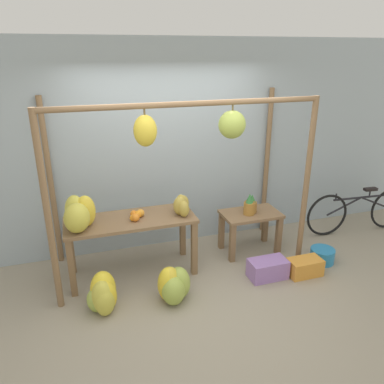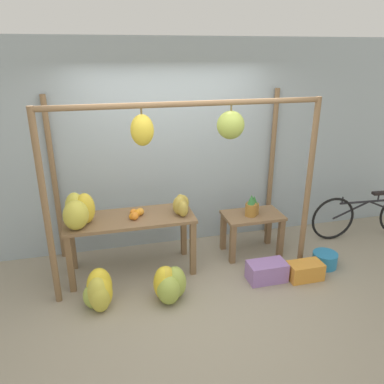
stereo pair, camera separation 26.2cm
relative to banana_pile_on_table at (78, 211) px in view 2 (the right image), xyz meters
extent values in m
plane|color=gray|center=(1.20, -0.69, -0.93)|extent=(20.00, 20.00, 0.00)
cube|color=#99A8B2|center=(1.20, 0.78, 0.47)|extent=(8.00, 0.08, 2.80)
cylinder|color=brown|center=(-0.29, -0.32, 0.15)|extent=(0.07, 0.07, 2.15)
cylinder|color=brown|center=(2.70, -0.32, 0.15)|extent=(0.07, 0.07, 2.15)
cylinder|color=brown|center=(-0.29, 0.69, 0.15)|extent=(0.07, 0.07, 2.15)
cylinder|color=brown|center=(2.70, 0.69, 0.15)|extent=(0.07, 0.07, 2.15)
cylinder|color=brown|center=(1.20, -0.32, 1.19)|extent=(2.99, 0.06, 0.06)
cylinder|color=brown|center=(0.73, -0.32, 1.14)|extent=(0.02, 0.02, 0.06)
ellipsoid|color=gold|center=(0.73, -0.32, 0.95)|extent=(0.24, 0.21, 0.32)
cylinder|color=brown|center=(1.68, -0.32, 1.13)|extent=(0.02, 0.02, 0.06)
ellipsoid|color=#9EB247|center=(1.68, -0.32, 0.95)|extent=(0.30, 0.27, 0.30)
cube|color=brown|center=(0.58, 0.09, -0.20)|extent=(1.54, 0.60, 0.04)
cube|color=brown|center=(-0.14, -0.17, -0.57)|extent=(0.07, 0.07, 0.71)
cube|color=brown|center=(1.30, -0.17, -0.57)|extent=(0.07, 0.07, 0.71)
cube|color=brown|center=(-0.14, 0.34, -0.57)|extent=(0.07, 0.07, 0.71)
cube|color=brown|center=(1.30, 0.34, -0.57)|extent=(0.07, 0.07, 0.71)
cube|color=brown|center=(2.21, 0.15, -0.37)|extent=(0.78, 0.48, 0.04)
cube|color=brown|center=(1.87, -0.04, -0.66)|extent=(0.07, 0.07, 0.54)
cube|color=brown|center=(2.55, -0.04, -0.66)|extent=(0.07, 0.07, 0.54)
cube|color=brown|center=(1.87, 0.34, -0.66)|extent=(0.07, 0.07, 0.54)
cube|color=brown|center=(2.55, 0.34, -0.66)|extent=(0.07, 0.07, 0.54)
ellipsoid|color=gold|center=(0.08, 0.04, 0.01)|extent=(0.29, 0.27, 0.37)
ellipsoid|color=gold|center=(-0.03, 0.08, 0.01)|extent=(0.32, 0.33, 0.37)
ellipsoid|color=gold|center=(-0.02, -0.09, -0.01)|extent=(0.39, 0.39, 0.34)
sphere|color=orange|center=(0.62, -0.01, -0.14)|extent=(0.08, 0.08, 0.08)
sphere|color=orange|center=(0.62, 0.04, -0.14)|extent=(0.07, 0.07, 0.07)
sphere|color=orange|center=(0.60, 0.01, -0.14)|extent=(0.08, 0.08, 0.08)
sphere|color=orange|center=(0.71, 0.11, -0.13)|extent=(0.09, 0.09, 0.09)
sphere|color=orange|center=(0.63, -0.01, -0.13)|extent=(0.10, 0.10, 0.10)
sphere|color=orange|center=(0.63, 0.12, -0.14)|extent=(0.09, 0.09, 0.09)
sphere|color=orange|center=(0.67, 0.08, -0.13)|extent=(0.09, 0.09, 0.09)
cylinder|color=#A3702D|center=(2.16, 0.11, -0.27)|extent=(0.15, 0.15, 0.17)
cone|color=#337538|center=(2.16, 0.11, -0.12)|extent=(0.10, 0.10, 0.12)
cylinder|color=olive|center=(2.17, 0.13, -0.26)|extent=(0.14, 0.14, 0.17)
cone|color=#428442|center=(2.17, 0.13, -0.12)|extent=(0.09, 0.09, 0.11)
cylinder|color=olive|center=(2.17, 0.11, -0.28)|extent=(0.13, 0.13, 0.14)
cone|color=#428442|center=(2.17, 0.11, -0.14)|extent=(0.09, 0.09, 0.13)
cylinder|color=olive|center=(2.22, 0.16, -0.28)|extent=(0.14, 0.14, 0.15)
cone|color=#337538|center=(2.22, 0.16, -0.15)|extent=(0.10, 0.10, 0.11)
ellipsoid|color=yellow|center=(0.18, -0.57, -0.74)|extent=(0.34, 0.33, 0.37)
ellipsoid|color=yellow|center=(0.16, -0.48, -0.71)|extent=(0.38, 0.37, 0.44)
ellipsoid|color=#9EB247|center=(0.09, -0.54, -0.79)|extent=(0.30, 0.29, 0.28)
ellipsoid|color=gold|center=(0.15, -0.58, -0.74)|extent=(0.27, 0.29, 0.39)
ellipsoid|color=gold|center=(0.16, -0.62, -0.76)|extent=(0.29, 0.29, 0.33)
ellipsoid|color=#9EB247|center=(0.99, -0.57, -0.74)|extent=(0.27, 0.30, 0.38)
ellipsoid|color=gold|center=(0.87, -0.57, -0.73)|extent=(0.37, 0.36, 0.41)
ellipsoid|color=yellow|center=(0.86, -0.58, -0.73)|extent=(0.30, 0.31, 0.41)
ellipsoid|color=#9EB247|center=(0.90, -0.66, -0.76)|extent=(0.31, 0.33, 0.34)
cube|color=#9970B7|center=(2.13, -0.52, -0.81)|extent=(0.47, 0.26, 0.24)
cylinder|color=teal|center=(3.00, -0.42, -0.84)|extent=(0.31, 0.31, 0.19)
torus|color=black|center=(3.51, 0.22, -0.60)|extent=(0.66, 0.08, 0.66)
cylinder|color=black|center=(4.06, 0.18, -0.37)|extent=(0.93, 0.10, 0.03)
cylinder|color=black|center=(3.78, 0.20, -0.48)|extent=(0.56, 0.07, 0.26)
cylinder|color=black|center=(4.19, 0.17, -0.32)|extent=(0.02, 0.02, 0.10)
cube|color=black|center=(4.19, 0.17, -0.25)|extent=(0.21, 0.09, 0.04)
cylinder|color=black|center=(3.62, 0.21, -0.32)|extent=(0.02, 0.02, 0.10)
ellipsoid|color=#B2993D|center=(1.23, 0.11, -0.07)|extent=(0.17, 0.14, 0.21)
ellipsoid|color=#B2993D|center=(1.17, 0.01, -0.06)|extent=(0.20, 0.19, 0.24)
ellipsoid|color=#B2993D|center=(1.20, -0.06, -0.08)|extent=(0.14, 0.16, 0.20)
ellipsoid|color=#B2993D|center=(1.19, 0.03, -0.05)|extent=(0.18, 0.17, 0.26)
cube|color=orange|center=(2.60, -0.61, -0.82)|extent=(0.42, 0.24, 0.21)
camera|label=1|loc=(0.04, -4.00, 1.71)|focal=35.00mm
camera|label=2|loc=(0.29, -4.07, 1.71)|focal=35.00mm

